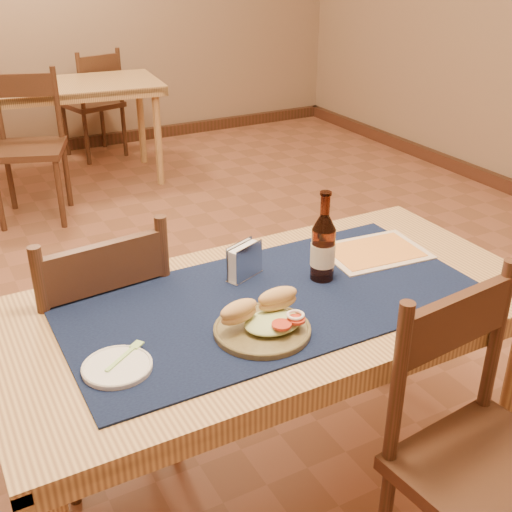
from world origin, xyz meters
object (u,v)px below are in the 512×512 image
sandwich_plate (264,322)px  beer_bottle (323,248)px  back_table (58,96)px  napkin_holder (244,262)px  chair_main_near (485,461)px  chair_main_far (97,340)px  main_table (272,324)px

sandwich_plate → beer_bottle: (0.30, 0.17, 0.08)m
back_table → napkin_holder: napkin_holder is taller
chair_main_near → beer_bottle: bearing=99.1°
chair_main_far → back_table: bearing=78.9°
chair_main_far → sandwich_plate: 0.71m
chair_main_near → napkin_holder: 0.86m
beer_bottle → back_table: bearing=90.6°
back_table → beer_bottle: size_ratio=5.42×
chair_main_near → beer_bottle: size_ratio=3.37×
main_table → beer_bottle: 0.28m
chair_main_near → napkin_holder: bearing=112.3°
sandwich_plate → main_table: bearing=52.7°
chair_main_near → sandwich_plate: chair_main_near is taller
main_table → beer_bottle: bearing=10.5°
back_table → beer_bottle: bearing=-89.4°
chair_main_far → sandwich_plate: size_ratio=3.66×
napkin_holder → sandwich_plate: bearing=-107.9°
back_table → chair_main_near: size_ratio=1.61×
chair_main_far → chair_main_near: same height
main_table → back_table: bearing=87.3°
sandwich_plate → napkin_holder: bearing=72.1°
chair_main_far → napkin_holder: size_ratio=7.05×
back_table → sandwich_plate: bearing=-94.3°
sandwich_plate → beer_bottle: size_ratio=0.92×
back_table → sandwich_plate: size_ratio=5.88×
sandwich_plate → beer_bottle: 0.36m
chair_main_near → beer_bottle: (-0.10, 0.63, 0.37)m
sandwich_plate → back_table: bearing=85.7°
main_table → sandwich_plate: sandwich_plate is taller
chair_main_near → sandwich_plate: 0.67m
main_table → sandwich_plate: (-0.11, -0.14, 0.12)m
napkin_holder → back_table: bearing=87.0°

